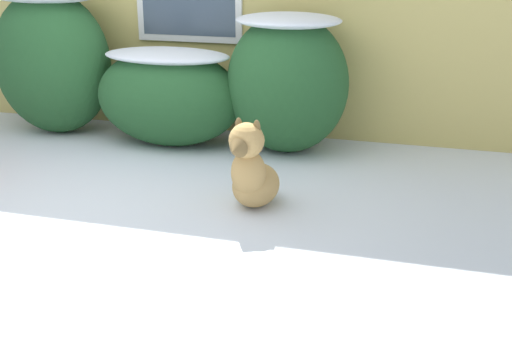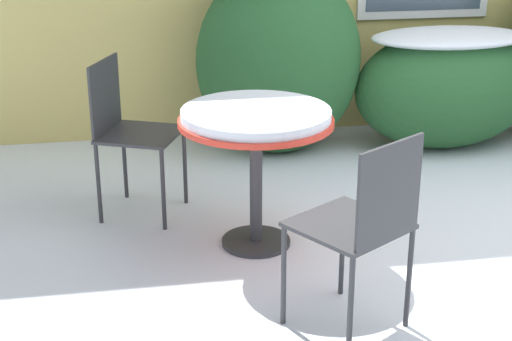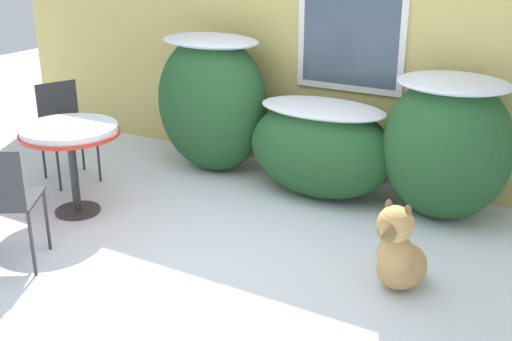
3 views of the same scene
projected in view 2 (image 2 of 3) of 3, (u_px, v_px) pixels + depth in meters
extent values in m
ellipsoid|color=#235128|center=(279.00, 61.00, 5.44)|extent=(1.16, 0.77, 1.33)
ellipsoid|color=#235128|center=(445.00, 89.00, 5.63)|extent=(1.34, 0.75, 0.87)
ellipsoid|color=silver|center=(450.00, 37.00, 5.49)|extent=(1.14, 0.64, 0.12)
cylinder|color=#2D2D30|center=(256.00, 241.00, 4.27)|extent=(0.37, 0.37, 0.03)
cylinder|color=#2D2D30|center=(256.00, 183.00, 4.15)|extent=(0.07, 0.07, 0.66)
cylinder|color=red|center=(256.00, 122.00, 4.03)|extent=(0.81, 0.81, 0.03)
cylinder|color=silver|center=(256.00, 114.00, 4.01)|extent=(0.78, 0.78, 0.05)
cube|color=#2D2D30|center=(141.00, 134.00, 4.49)|extent=(0.56, 0.56, 0.02)
cube|color=#2D2D30|center=(105.00, 96.00, 4.46)|extent=(0.17, 0.36, 0.41)
cylinder|color=#2D2D30|center=(163.00, 190.00, 4.36)|extent=(0.02, 0.02, 0.48)
cylinder|color=#2D2D30|center=(185.00, 166.00, 4.71)|extent=(0.02, 0.02, 0.48)
cylinder|color=#2D2D30|center=(98.00, 184.00, 4.44)|extent=(0.02, 0.02, 0.48)
cylinder|color=#2D2D30|center=(125.00, 161.00, 4.80)|extent=(0.02, 0.02, 0.48)
cube|color=#2D2D30|center=(349.00, 225.00, 3.34)|extent=(0.59, 0.59, 0.02)
cube|color=#2D2D30|center=(390.00, 192.00, 3.13)|extent=(0.34, 0.22, 0.41)
cylinder|color=#2D2D30|center=(342.00, 248.00, 3.69)|extent=(0.02, 0.02, 0.48)
cylinder|color=#2D2D30|center=(284.00, 275.00, 3.44)|extent=(0.02, 0.02, 0.48)
cylinder|color=#2D2D30|center=(409.00, 278.00, 3.42)|extent=(0.02, 0.02, 0.48)
cylinder|color=#2D2D30|center=(350.00, 309.00, 3.18)|extent=(0.02, 0.02, 0.48)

